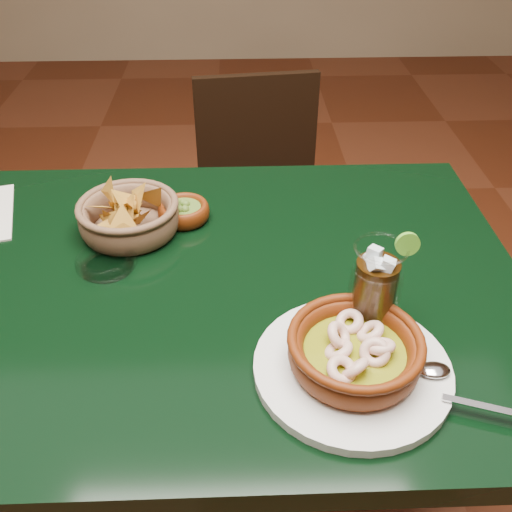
{
  "coord_description": "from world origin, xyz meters",
  "views": [
    {
      "loc": [
        0.11,
        -0.76,
        1.36
      ],
      "look_at": [
        0.14,
        -0.02,
        0.81
      ],
      "focal_mm": 40.0,
      "sensor_mm": 36.0,
      "label": 1
    }
  ],
  "objects_px": {
    "dining_chair": "(262,208)",
    "cola_drink": "(374,292)",
    "chip_basket": "(129,216)",
    "shrimp_plate": "(354,356)",
    "dining_table": "(178,321)"
  },
  "relations": [
    {
      "from": "chip_basket",
      "to": "cola_drink",
      "type": "height_order",
      "value": "cola_drink"
    },
    {
      "from": "shrimp_plate",
      "to": "cola_drink",
      "type": "distance_m",
      "value": 0.1
    },
    {
      "from": "dining_table",
      "to": "chip_basket",
      "type": "relative_size",
      "value": 5.42
    },
    {
      "from": "dining_table",
      "to": "dining_chair",
      "type": "distance_m",
      "value": 0.75
    },
    {
      "from": "shrimp_plate",
      "to": "dining_chair",
      "type": "bearing_deg",
      "value": 95.18
    },
    {
      "from": "dining_chair",
      "to": "chip_basket",
      "type": "xyz_separation_m",
      "value": [
        -0.28,
        -0.55,
        0.33
      ]
    },
    {
      "from": "shrimp_plate",
      "to": "cola_drink",
      "type": "bearing_deg",
      "value": 64.44
    },
    {
      "from": "dining_table",
      "to": "shrimp_plate",
      "type": "xyz_separation_m",
      "value": [
        0.27,
        -0.22,
        0.13
      ]
    },
    {
      "from": "dining_table",
      "to": "cola_drink",
      "type": "height_order",
      "value": "cola_drink"
    },
    {
      "from": "dining_chair",
      "to": "shrimp_plate",
      "type": "bearing_deg",
      "value": -84.82
    },
    {
      "from": "chip_basket",
      "to": "cola_drink",
      "type": "relative_size",
      "value": 1.24
    },
    {
      "from": "dining_table",
      "to": "shrimp_plate",
      "type": "relative_size",
      "value": 3.34
    },
    {
      "from": "dining_chair",
      "to": "shrimp_plate",
      "type": "relative_size",
      "value": 2.28
    },
    {
      "from": "dining_chair",
      "to": "cola_drink",
      "type": "height_order",
      "value": "cola_drink"
    },
    {
      "from": "dining_chair",
      "to": "cola_drink",
      "type": "bearing_deg",
      "value": -81.67
    }
  ]
}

